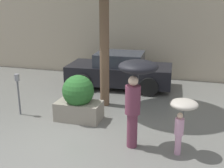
{
  "coord_description": "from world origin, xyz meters",
  "views": [
    {
      "loc": [
        2.86,
        -5.57,
        3.31
      ],
      "look_at": [
        0.76,
        1.6,
        1.05
      ],
      "focal_mm": 45.0,
      "sensor_mm": 36.0,
      "label": 1
    }
  ],
  "objects": [
    {
      "name": "person_child",
      "position": [
        2.74,
        0.21,
        1.0
      ],
      "size": [
        0.6,
        0.6,
        1.26
      ],
      "rotation": [
        0.0,
        0.0,
        0.85
      ],
      "color": "#D199B7",
      "rests_on": "ground"
    },
    {
      "name": "ground_plane",
      "position": [
        0.0,
        0.0,
        0.0
      ],
      "size": [
        40.0,
        40.0,
        0.0
      ],
      "primitive_type": "plane",
      "color": "slate"
    },
    {
      "name": "planter_box",
      "position": [
        -0.13,
        1.29,
        0.62
      ],
      "size": [
        1.29,
        0.89,
        1.31
      ],
      "color": "gray",
      "rests_on": "ground"
    },
    {
      "name": "parking_meter",
      "position": [
        -1.98,
        1.15,
        0.9
      ],
      "size": [
        0.14,
        0.14,
        1.25
      ],
      "color": "#595B60",
      "rests_on": "ground"
    },
    {
      "name": "person_adult",
      "position": [
        1.7,
        0.29,
        1.52
      ],
      "size": [
        0.88,
        0.88,
        2.03
      ],
      "rotation": [
        0.0,
        0.0,
        1.04
      ],
      "color": "brown",
      "rests_on": "ground"
    },
    {
      "name": "parked_car_near",
      "position": [
        0.17,
        4.68,
        0.63
      ],
      "size": [
        4.07,
        2.16,
        1.36
      ],
      "rotation": [
        0.0,
        0.0,
        1.64
      ],
      "color": "black",
      "rests_on": "ground"
    },
    {
      "name": "building_facade",
      "position": [
        0.0,
        6.5,
        3.0
      ],
      "size": [
        18.0,
        0.3,
        6.0
      ],
      "color": "#B7A88E",
      "rests_on": "ground"
    }
  ]
}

